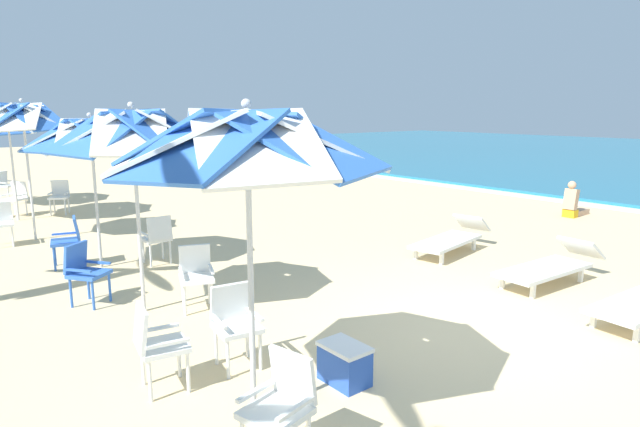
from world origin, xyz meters
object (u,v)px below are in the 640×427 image
Objects in this scene: plastic_chair_6 at (157,236)px; plastic_chair_2 at (156,342)px; beach_umbrella_1 at (133,134)px; plastic_chair_7 at (1,221)px; beach_umbrella_4 at (8,119)px; plastic_chair_8 at (59,195)px; plastic_chair_9 at (16,197)px; plastic_chair_1 at (235,320)px; beachgoer_seated at (573,205)px; plastic_chair_4 at (196,273)px; sun_lounger_1 at (551,265)px; plastic_chair_3 at (85,270)px; plastic_chair_11 at (5,184)px; plastic_chair_5 at (69,239)px; beach_umbrella_2 at (91,136)px; beach_umbrella_3 at (23,119)px; plastic_chair_0 at (282,402)px; cooler_box at (345,364)px; sun_lounger_2 at (451,238)px; beach_umbrella_0 at (247,144)px.

plastic_chair_2 is at bearing -22.54° from plastic_chair_6.
beach_umbrella_1 is 5.61m from plastic_chair_7.
plastic_chair_8 is (-0.21, 1.02, -1.94)m from beach_umbrella_4.
beach_umbrella_4 is 2.04m from plastic_chair_9.
plastic_chair_1 is 1.00× the size of plastic_chair_6.
beach_umbrella_4 is 3.03× the size of beachgoer_seated.
sun_lounger_1 is at bearing 62.30° from plastic_chair_4.
plastic_chair_3 and plastic_chair_8 have the same top height.
plastic_chair_2 is 7.34m from plastic_chair_7.
beach_umbrella_4 is 3.23× the size of plastic_chair_11.
plastic_chair_4 is 0.31× the size of beach_umbrella_4.
beach_umbrella_2 is at bearing 47.11° from plastic_chair_5.
beach_umbrella_2 reaches higher than plastic_chair_5.
beach_umbrella_3 reaches higher than beach_umbrella_1.
beach_umbrella_2 is at bearing 174.90° from plastic_chair_0.
plastic_chair_1 is at bearing 161.72° from plastic_chair_0.
beach_umbrella_3 is 2.08m from plastic_chair_7.
beach_umbrella_2 is (-4.56, 0.87, 1.74)m from plastic_chair_2.
plastic_chair_5 is 11.55m from beachgoer_seated.
plastic_chair_7 is 6.18m from plastic_chair_11.
plastic_chair_8 reaches higher than sun_lounger_1.
cooler_box is (11.15, -0.08, -0.30)m from plastic_chair_8.
plastic_chair_1 is at bearing -75.88° from sun_lounger_2.
plastic_chair_11 is (-8.50, 0.39, 0.00)m from plastic_chair_5.
cooler_box is at bearing 4.92° from beach_umbrella_4.
plastic_chair_3 is at bearing -51.12° from plastic_chair_6.
plastic_chair_4 is at bearing 14.30° from plastic_chair_5.
plastic_chair_7 is at bearing -132.53° from sun_lounger_2.
plastic_chair_7 reaches higher than sun_lounger_1.
beach_umbrella_0 reaches higher than sun_lounger_1.
beach_umbrella_3 is 3.33× the size of plastic_chair_9.
beach_umbrella_1 is at bearing -92.86° from beachgoer_seated.
plastic_chair_4 is 1.00× the size of plastic_chair_5.
plastic_chair_11 is (-10.56, 0.71, 0.00)m from plastic_chair_3.
plastic_chair_11 is 15.95m from beachgoer_seated.
beach_umbrella_2 is at bearing -105.68° from beachgoer_seated.
plastic_chair_0 is 0.39× the size of sun_lounger_2.
beach_umbrella_0 is at bearing 166.79° from plastic_chair_0.
plastic_chair_6 is at bearing 57.13° from plastic_chair_5.
plastic_chair_0 is 1.65m from plastic_chair_2.
beach_umbrella_2 is (-5.53, 0.40, -0.16)m from beach_umbrella_0.
beach_umbrella_0 is 5.58m from plastic_chair_6.
beach_umbrella_2 is 1.82m from plastic_chair_5.
plastic_chair_9 is at bearing 176.48° from plastic_chair_2.
beach_umbrella_2 is at bearing 8.66° from beach_umbrella_3.
plastic_chair_0 is 9.28m from beach_umbrella_3.
plastic_chair_8 is 9.97m from sun_lounger_2.
beach_umbrella_1 is at bearing 2.61° from beach_umbrella_3.
plastic_chair_2 is 1.00× the size of plastic_chair_3.
beach_umbrella_4 is 13.96m from beachgoer_seated.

